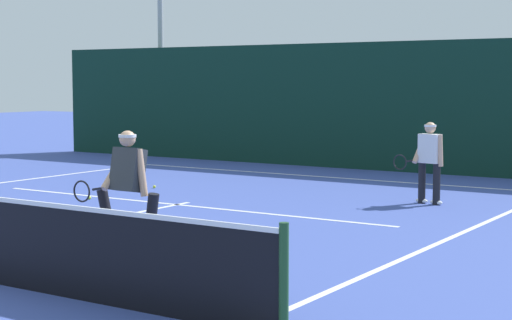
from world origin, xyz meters
TOP-DOWN VIEW (x-y plane):
  - court_line_baseline_far at (0.00, 11.65)m, footprint 11.04×0.10m
  - court_line_service at (0.00, 6.05)m, footprint 9.00×0.10m
  - court_line_centre at (0.00, 3.20)m, footprint 0.10×6.40m
  - player_near at (2.18, 2.22)m, footprint 1.07×0.86m
  - player_far at (3.93, 8.72)m, footprint 0.81×0.83m
  - tennis_ball at (-1.95, 7.72)m, footprint 0.07×0.07m
  - tennis_ball_extra at (-1.88, 5.67)m, footprint 0.07×0.07m
  - back_fence_windscreen at (0.00, 13.79)m, footprint 20.82×0.12m
  - light_pole at (-8.11, 15.49)m, footprint 0.55×0.44m

SIDE VIEW (x-z plane):
  - court_line_baseline_far at x=0.00m, z-range 0.00..0.01m
  - court_line_service at x=0.00m, z-range 0.00..0.01m
  - court_line_centre at x=0.00m, z-range 0.00..0.01m
  - tennis_ball at x=-1.95m, z-range 0.00..0.07m
  - tennis_ball_extra at x=-1.88m, z-range 0.00..0.07m
  - player_far at x=3.93m, z-range 0.07..1.63m
  - player_near at x=2.18m, z-range 0.08..1.75m
  - back_fence_windscreen at x=0.00m, z-range 0.00..3.34m
  - light_pole at x=-8.11m, z-range 0.87..9.00m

